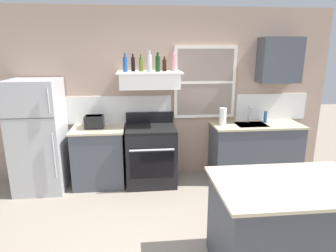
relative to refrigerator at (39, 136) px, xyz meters
name	(u,v)px	position (x,y,z in m)	size (l,w,h in m)	color
back_wall	(166,95)	(1.93, 0.39, 0.52)	(5.40, 0.11, 2.70)	tan
refrigerator	(39,136)	(0.00, 0.00, 0.00)	(0.70, 0.72, 1.66)	#B7BABC
counter_left_of_stove	(99,156)	(0.85, 0.06, -0.37)	(0.79, 0.63, 0.91)	#474C56
toaster	(94,121)	(0.80, 0.09, 0.18)	(0.30, 0.20, 0.19)	black
stove_range	(151,155)	(1.65, 0.02, -0.36)	(0.76, 0.69, 1.09)	black
range_hood_shelf	(150,80)	(1.65, 0.12, 0.80)	(0.96, 0.52, 0.24)	white
bottle_blue_liqueur	(125,64)	(1.30, 0.10, 1.03)	(0.07, 0.07, 0.27)	#1E478C
bottle_balsamic_dark	(133,64)	(1.41, 0.18, 1.02)	(0.06, 0.06, 0.26)	black
bottle_olive_oil_square	(141,64)	(1.53, 0.15, 1.02)	(0.06, 0.06, 0.25)	#4C601E
bottle_clear_tall	(150,63)	(1.66, 0.16, 1.05)	(0.06, 0.06, 0.31)	silver
bottle_dark_green_wine	(158,64)	(1.77, 0.08, 1.03)	(0.07, 0.07, 0.28)	#143819
bottle_brown_stout	(164,65)	(1.88, 0.17, 1.01)	(0.06, 0.06, 0.21)	#381E0F
bottle_rose_pink	(173,63)	(2.01, 0.11, 1.04)	(0.07, 0.07, 0.30)	#C67F84
counter_right_with_sink	(255,151)	(3.35, 0.06, -0.37)	(1.43, 0.63, 0.91)	#474C56
sink_faucet	(249,112)	(3.25, 0.16, 0.26)	(0.03, 0.17, 0.28)	silver
paper_towel_roll	(223,117)	(2.79, 0.06, 0.22)	(0.11, 0.11, 0.27)	white
dish_soap_bottle	(265,117)	(3.53, 0.16, 0.17)	(0.06, 0.06, 0.18)	blue
kitchen_island	(287,227)	(2.83, -2.02, -0.37)	(1.40, 0.90, 0.91)	#474C56
upper_cabinet_right	(280,60)	(3.70, 0.20, 1.07)	(0.64, 0.32, 0.70)	#474C56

